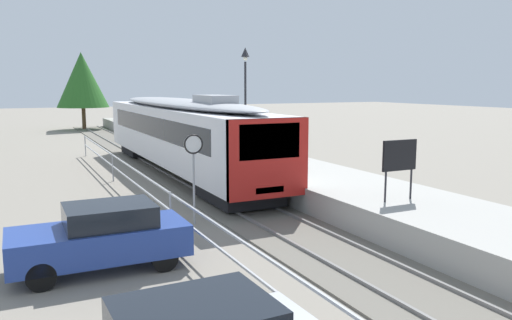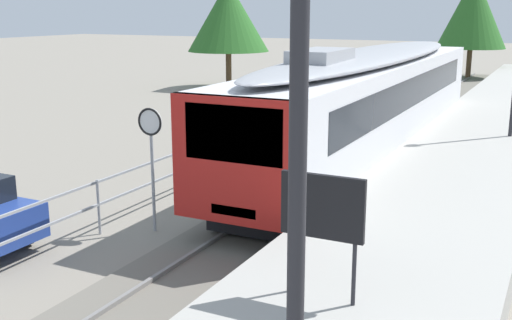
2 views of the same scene
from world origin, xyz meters
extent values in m
plane|color=gray|center=(-3.00, 22.00, 0.00)|extent=(160.00, 160.00, 0.00)
cube|color=#6B665B|center=(0.00, 22.00, 0.03)|extent=(3.20, 60.00, 0.06)
cube|color=slate|center=(-0.72, 22.00, 0.10)|extent=(0.08, 60.00, 0.08)
cube|color=slate|center=(0.72, 22.00, 0.10)|extent=(0.08, 60.00, 0.08)
cube|color=silver|center=(0.00, 21.56, 1.96)|extent=(2.80, 18.81, 2.55)
cube|color=red|center=(0.00, 12.25, 1.96)|extent=(2.80, 0.24, 2.55)
cube|color=black|center=(0.00, 12.17, 2.53)|extent=(2.13, 0.08, 1.12)
cube|color=black|center=(0.00, 21.56, 2.37)|extent=(2.82, 15.80, 0.92)
ellipsoid|color=#9EA0A5|center=(0.00, 21.56, 3.42)|extent=(2.69, 18.06, 0.44)
cube|color=#9EA0A5|center=(0.00, 16.85, 3.70)|extent=(1.10, 2.20, 0.36)
cube|color=#EAE5C6|center=(0.00, 12.18, 0.97)|extent=(1.00, 0.10, 0.20)
cube|color=black|center=(0.00, 14.55, 0.42)|extent=(2.24, 3.20, 0.55)
cube|color=black|center=(0.00, 28.56, 0.42)|extent=(2.24, 3.20, 0.55)
cube|color=#A8A59E|center=(3.25, 22.00, 0.45)|extent=(3.90, 60.00, 0.90)
cylinder|color=#232328|center=(4.18, 5.32, 3.20)|extent=(0.12, 0.12, 4.60)
cylinder|color=#232328|center=(2.37, 9.44, 1.35)|extent=(0.06, 0.06, 0.90)
cylinder|color=#232328|center=(3.33, 9.44, 1.35)|extent=(0.06, 0.06, 0.90)
cube|color=black|center=(2.85, 9.44, 2.25)|extent=(1.20, 0.08, 0.90)
cylinder|color=#9EA0A5|center=(-2.33, 12.72, 1.10)|extent=(0.07, 0.07, 2.20)
cylinder|color=white|center=(-2.33, 12.70, 2.50)|extent=(0.60, 0.03, 0.60)
torus|color=black|center=(-2.33, 12.68, 2.50)|extent=(0.61, 0.05, 0.61)
cube|color=#9EA0A5|center=(-3.30, 12.00, 1.20)|extent=(0.05, 36.00, 0.05)
cube|color=#9EA0A5|center=(-3.30, 12.00, 0.69)|extent=(0.05, 36.00, 0.05)
cylinder|color=#9EA0A5|center=(-3.30, 12.00, 0.62)|extent=(0.06, 0.06, 1.25)
cylinder|color=#9EA0A5|center=(-3.30, 21.00, 0.62)|extent=(0.06, 0.06, 1.25)
cylinder|color=#9EA0A5|center=(-3.30, 30.00, 0.62)|extent=(0.06, 0.06, 1.25)
cylinder|color=black|center=(-4.28, 10.73, 0.31)|extent=(0.62, 0.20, 0.62)
cylinder|color=brown|center=(-13.57, 36.59, 1.15)|extent=(0.36, 0.36, 2.30)
cone|color=#286023|center=(-13.57, 36.59, 4.44)|extent=(5.06, 5.06, 4.27)
cylinder|color=brown|center=(-0.86, 49.40, 1.07)|extent=(0.36, 0.36, 2.15)
cone|color=#286023|center=(-0.86, 49.40, 4.76)|extent=(4.84, 4.84, 5.22)
camera|label=1|loc=(-7.30, -1.88, 4.28)|focal=35.62mm
camera|label=2|loc=(5.67, 1.73, 4.87)|focal=44.07mm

